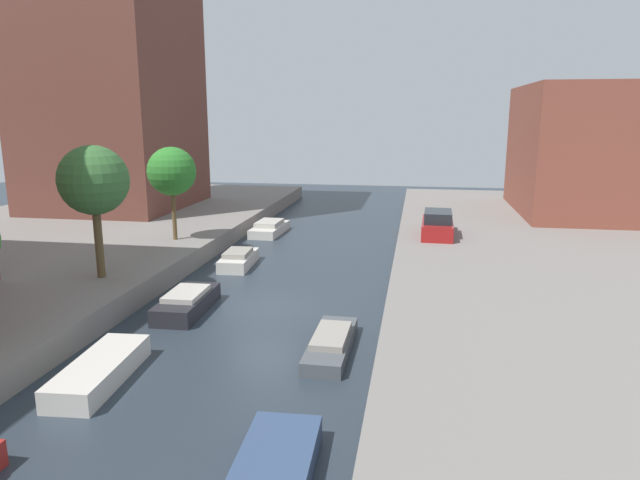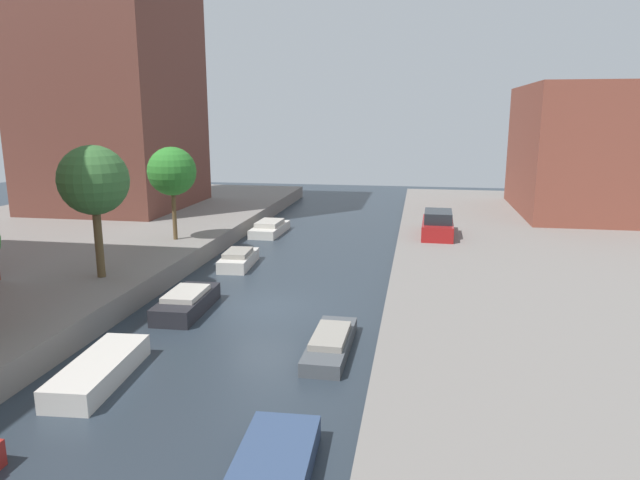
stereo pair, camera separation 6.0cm
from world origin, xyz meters
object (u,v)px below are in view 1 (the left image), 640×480
at_px(parked_car, 437,225).
at_px(moored_boat_left_4, 239,259).
at_px(moored_boat_left_3, 187,302).
at_px(street_tree_2, 94,181).
at_px(moored_boat_right_2, 331,343).
at_px(moored_boat_left_5, 269,228).
at_px(moored_boat_left_2, 100,371).
at_px(street_tree_3, 172,172).
at_px(apartment_tower_far, 107,27).
at_px(moored_boat_right_1, 274,468).
at_px(low_block_right, 596,150).

xyz_separation_m(parked_car, moored_boat_left_4, (-10.27, -4.87, -1.24)).
xyz_separation_m(moored_boat_left_3, moored_boat_left_4, (-0.13, 7.13, -0.01)).
relative_size(street_tree_2, parked_car, 1.25).
relative_size(parked_car, moored_boat_right_2, 1.04).
bearing_deg(moored_boat_left_5, moored_boat_left_2, -88.57).
height_order(street_tree_3, moored_boat_right_2, street_tree_3).
height_order(apartment_tower_far, moored_boat_left_2, apartment_tower_far).
xyz_separation_m(street_tree_3, moored_boat_left_3, (4.18, -8.47, -4.35)).
bearing_deg(parked_car, moored_boat_right_1, -100.36).
xyz_separation_m(street_tree_2, moored_boat_left_4, (4.05, 6.23, -4.71)).
bearing_deg(apartment_tower_far, street_tree_3, -49.17).
bearing_deg(moored_boat_left_4, apartment_tower_far, 138.06).
bearing_deg(parked_car, apartment_tower_far, 163.80).
bearing_deg(moored_boat_left_4, moored_boat_left_5, 93.70).
distance_m(parked_car, moored_boat_left_3, 15.76).
relative_size(street_tree_2, moored_boat_left_2, 1.31).
distance_m(moored_boat_left_2, moored_boat_left_3, 6.22).
bearing_deg(street_tree_3, moored_boat_left_4, -18.34).
relative_size(street_tree_2, moored_boat_left_4, 1.55).
xyz_separation_m(street_tree_2, moored_boat_left_5, (3.51, 14.58, -4.72)).
relative_size(street_tree_3, moored_boat_right_1, 1.39).
height_order(parked_car, moored_boat_left_5, parked_car).
bearing_deg(moored_boat_right_2, moored_boat_left_5, 110.79).
relative_size(parked_car, moored_boat_left_2, 1.05).
distance_m(parked_car, moored_boat_right_2, 15.42).
bearing_deg(moored_boat_right_2, apartment_tower_far, 131.84).
bearing_deg(moored_boat_right_1, moored_boat_left_3, 121.80).
bearing_deg(moored_boat_left_5, moored_boat_left_4, -86.30).
xyz_separation_m(apartment_tower_far, parked_car, (23.20, -6.74, -12.18)).
distance_m(apartment_tower_far, parked_car, 27.05).
bearing_deg(moored_boat_left_2, moored_boat_left_4, 90.00).
bearing_deg(street_tree_2, moored_boat_right_2, -19.81).
xyz_separation_m(apartment_tower_far, moored_boat_right_1, (19.19, -28.64, -13.50)).
height_order(moored_boat_left_2, moored_boat_left_3, moored_boat_left_3).
relative_size(apartment_tower_far, moored_boat_right_1, 6.99).
distance_m(apartment_tower_far, street_tree_2, 21.75).
bearing_deg(street_tree_2, low_block_right, 39.66).
distance_m(street_tree_2, moored_boat_left_3, 6.35).
xyz_separation_m(parked_car, moored_boat_right_2, (-3.84, -14.88, -1.32)).
relative_size(low_block_right, street_tree_2, 2.27).
distance_m(street_tree_3, moored_boat_right_2, 16.07).
bearing_deg(moored_boat_left_4, parked_car, 25.39).
relative_size(moored_boat_left_3, moored_boat_right_2, 0.93).
relative_size(apartment_tower_far, moored_boat_left_2, 6.02).
bearing_deg(apartment_tower_far, street_tree_2, -63.55).
height_order(moored_boat_left_3, moored_boat_left_4, moored_boat_left_3).
height_order(parked_car, moored_boat_right_2, parked_car).
height_order(street_tree_2, parked_car, street_tree_2).
relative_size(parked_car, moored_boat_left_4, 1.24).
relative_size(moored_boat_right_1, moored_boat_right_2, 0.85).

